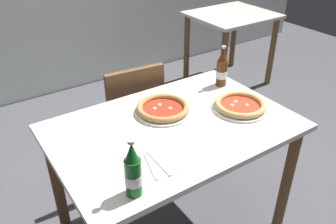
{
  "coord_description": "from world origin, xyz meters",
  "views": [
    {
      "loc": [
        -0.83,
        -1.19,
        1.7
      ],
      "look_at": [
        0.0,
        0.05,
        0.8
      ],
      "focal_mm": 37.19,
      "sensor_mm": 36.0,
      "label": 1
    }
  ],
  "objects_px": {
    "pizza_margherita_near": "(163,109)",
    "beer_bottle_left": "(222,69)",
    "napkin_with_cutlery": "(155,165)",
    "dining_table_background": "(231,29)",
    "dining_table_main": "(173,143)",
    "pizza_marinara_far": "(240,106)",
    "chair_behind_table": "(131,114)",
    "beer_bottle_center": "(133,172)"
  },
  "relations": [
    {
      "from": "dining_table_main",
      "to": "dining_table_background",
      "type": "relative_size",
      "value": 1.5
    },
    {
      "from": "pizza_marinara_far",
      "to": "beer_bottle_left",
      "type": "height_order",
      "value": "beer_bottle_left"
    },
    {
      "from": "dining_table_main",
      "to": "pizza_marinara_far",
      "type": "bearing_deg",
      "value": -10.09
    },
    {
      "from": "dining_table_background",
      "to": "pizza_margherita_near",
      "type": "distance_m",
      "value": 2.04
    },
    {
      "from": "beer_bottle_left",
      "to": "chair_behind_table",
      "type": "bearing_deg",
      "value": 136.04
    },
    {
      "from": "dining_table_main",
      "to": "dining_table_background",
      "type": "xyz_separation_m",
      "value": [
        1.65,
        1.35,
        -0.04
      ]
    },
    {
      "from": "dining_table_background",
      "to": "beer_bottle_left",
      "type": "relative_size",
      "value": 3.24
    },
    {
      "from": "pizza_margherita_near",
      "to": "chair_behind_table",
      "type": "bearing_deg",
      "value": 84.17
    },
    {
      "from": "dining_table_main",
      "to": "chair_behind_table",
      "type": "relative_size",
      "value": 1.41
    },
    {
      "from": "pizza_marinara_far",
      "to": "napkin_with_cutlery",
      "type": "distance_m",
      "value": 0.65
    },
    {
      "from": "pizza_marinara_far",
      "to": "napkin_with_cutlery",
      "type": "height_order",
      "value": "pizza_marinara_far"
    },
    {
      "from": "pizza_margherita_near",
      "to": "beer_bottle_left",
      "type": "distance_m",
      "value": 0.48
    },
    {
      "from": "pizza_margherita_near",
      "to": "pizza_marinara_far",
      "type": "xyz_separation_m",
      "value": [
        0.36,
        -0.2,
        0.0
      ]
    },
    {
      "from": "dining_table_main",
      "to": "napkin_with_cutlery",
      "type": "bearing_deg",
      "value": -138.72
    },
    {
      "from": "dining_table_background",
      "to": "napkin_with_cutlery",
      "type": "distance_m",
      "value": 2.46
    },
    {
      "from": "napkin_with_cutlery",
      "to": "beer_bottle_left",
      "type": "bearing_deg",
      "value": 29.86
    },
    {
      "from": "beer_bottle_left",
      "to": "beer_bottle_center",
      "type": "distance_m",
      "value": 1.02
    },
    {
      "from": "beer_bottle_left",
      "to": "beer_bottle_center",
      "type": "height_order",
      "value": "same"
    },
    {
      "from": "pizza_marinara_far",
      "to": "beer_bottle_center",
      "type": "bearing_deg",
      "value": -162.88
    },
    {
      "from": "chair_behind_table",
      "to": "pizza_marinara_far",
      "type": "bearing_deg",
      "value": 119.8
    },
    {
      "from": "dining_table_main",
      "to": "beer_bottle_center",
      "type": "xyz_separation_m",
      "value": [
        -0.39,
        -0.31,
        0.22
      ]
    },
    {
      "from": "dining_table_background",
      "to": "pizza_marinara_far",
      "type": "relative_size",
      "value": 2.7
    },
    {
      "from": "pizza_margherita_near",
      "to": "beer_bottle_center",
      "type": "height_order",
      "value": "beer_bottle_center"
    },
    {
      "from": "pizza_marinara_far",
      "to": "napkin_with_cutlery",
      "type": "xyz_separation_m",
      "value": [
        -0.63,
        -0.15,
        -0.02
      ]
    },
    {
      "from": "dining_table_background",
      "to": "beer_bottle_center",
      "type": "relative_size",
      "value": 3.24
    },
    {
      "from": "beer_bottle_center",
      "to": "beer_bottle_left",
      "type": "bearing_deg",
      "value": 30.25
    },
    {
      "from": "dining_table_main",
      "to": "pizza_marinara_far",
      "type": "height_order",
      "value": "pizza_marinara_far"
    },
    {
      "from": "dining_table_main",
      "to": "napkin_with_cutlery",
      "type": "height_order",
      "value": "napkin_with_cutlery"
    },
    {
      "from": "dining_table_main",
      "to": "beer_bottle_left",
      "type": "xyz_separation_m",
      "value": [
        0.49,
        0.21,
        0.22
      ]
    },
    {
      "from": "beer_bottle_left",
      "to": "dining_table_background",
      "type": "bearing_deg",
      "value": 44.69
    },
    {
      "from": "dining_table_main",
      "to": "pizza_marinara_far",
      "type": "relative_size",
      "value": 4.06
    },
    {
      "from": "dining_table_background",
      "to": "beer_bottle_left",
      "type": "distance_m",
      "value": 1.65
    },
    {
      "from": "napkin_with_cutlery",
      "to": "dining_table_background",
      "type": "bearing_deg",
      "value": 39.63
    },
    {
      "from": "napkin_with_cutlery",
      "to": "pizza_margherita_near",
      "type": "bearing_deg",
      "value": 52.38
    },
    {
      "from": "chair_behind_table",
      "to": "beer_bottle_center",
      "type": "distance_m",
      "value": 1.09
    },
    {
      "from": "chair_behind_table",
      "to": "pizza_margherita_near",
      "type": "bearing_deg",
      "value": 89.23
    },
    {
      "from": "beer_bottle_left",
      "to": "beer_bottle_center",
      "type": "relative_size",
      "value": 1.0
    },
    {
      "from": "pizza_marinara_far",
      "to": "beer_bottle_left",
      "type": "xyz_separation_m",
      "value": [
        0.11,
        0.28,
        0.08
      ]
    },
    {
      "from": "pizza_marinara_far",
      "to": "napkin_with_cutlery",
      "type": "relative_size",
      "value": 1.43
    },
    {
      "from": "dining_table_background",
      "to": "napkin_with_cutlery",
      "type": "height_order",
      "value": "napkin_with_cutlery"
    },
    {
      "from": "chair_behind_table",
      "to": "pizza_marinara_far",
      "type": "distance_m",
      "value": 0.8
    },
    {
      "from": "pizza_margherita_near",
      "to": "beer_bottle_left",
      "type": "bearing_deg",
      "value": 9.06
    }
  ]
}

